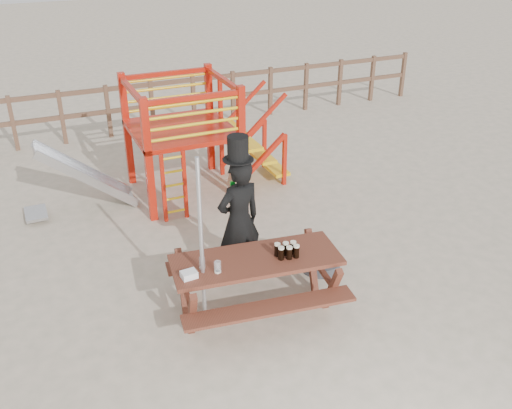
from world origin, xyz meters
name	(u,v)px	position (x,y,z in m)	size (l,w,h in m)	color
ground	(253,304)	(0.00, 0.00, 0.00)	(60.00, 60.00, 0.00)	beige
back_fence	(130,103)	(0.00, 7.00, 0.74)	(15.09, 0.09, 1.20)	brown
playground_fort	(178,138)	(0.12, 3.58, 1.07)	(4.71, 1.84, 2.10)	#B61B0C
picnic_table	(256,278)	(-0.01, -0.14, 0.51)	(2.25, 1.69, 0.81)	brown
man_with_hat	(239,218)	(0.09, 0.67, 0.94)	(0.72, 0.54, 2.11)	black
metal_pole	(202,248)	(-0.71, -0.17, 1.14)	(0.05, 0.05, 2.28)	#B2B2B7
parasol_base	(320,264)	(1.23, 0.40, 0.07)	(0.58, 0.58, 0.24)	#37373C
paper_bag	(189,275)	(-0.90, -0.21, 0.85)	(0.18, 0.14, 0.08)	white
stout_pints	(287,250)	(0.35, -0.26, 0.89)	(0.28, 0.21, 0.17)	black
empty_glasses	(212,266)	(-0.60, -0.19, 0.88)	(0.22, 0.22, 0.15)	silver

